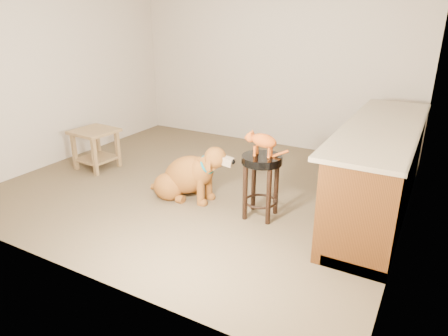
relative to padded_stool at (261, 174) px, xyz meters
The scene contains 8 objects.
floor 1.12m from the padded_stool, 157.31° to the left, with size 4.50×4.00×0.01m, color brown.
room_shell 1.58m from the padded_stool, 157.31° to the left, with size 4.54×4.04×2.62m.
cabinet_run 1.22m from the padded_stool, 34.33° to the left, with size 0.70×2.56×0.94m.
padded_stool is the anchor object (origin of this frame).
wood_stool 1.40m from the padded_stool, 58.70° to the left, with size 0.47×0.47×0.75m.
side_table 2.51m from the padded_stool, behind, with size 0.55×0.55×0.53m.
golden_retriever 0.92m from the padded_stool, behind, with size 1.11×0.55×0.70m.
tabby_kitten 0.34m from the padded_stool, behind, with size 0.43×0.19×0.27m.
Camera 1 is at (2.40, -3.79, 1.95)m, focal length 32.00 mm.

